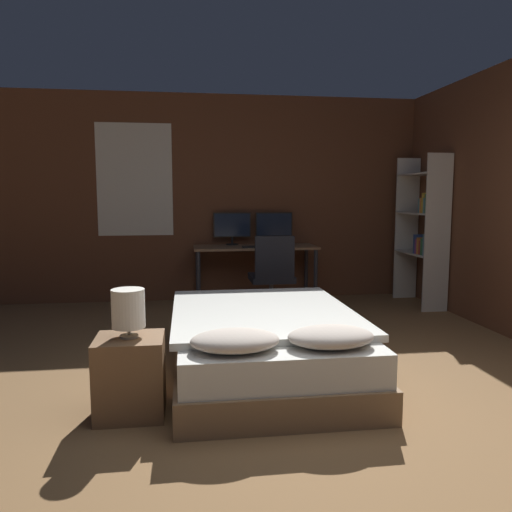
% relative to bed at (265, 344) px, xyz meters
% --- Properties ---
extents(ground_plane, '(20.00, 20.00, 0.00)m').
position_rel_bed_xyz_m(ground_plane, '(0.35, -1.15, -0.25)').
color(ground_plane, brown).
extents(wall_back, '(12.00, 0.08, 2.70)m').
position_rel_bed_xyz_m(wall_back, '(0.33, 2.98, 1.10)').
color(wall_back, brown).
rests_on(wall_back, ground_plane).
extents(bed, '(1.40, 2.03, 0.57)m').
position_rel_bed_xyz_m(bed, '(0.00, 0.00, 0.00)').
color(bed, '#846647').
rests_on(bed, ground_plane).
extents(nightstand, '(0.42, 0.38, 0.51)m').
position_rel_bed_xyz_m(nightstand, '(-0.95, -0.58, 0.00)').
color(nightstand, brown).
rests_on(nightstand, ground_plane).
extents(bedside_lamp, '(0.21, 0.21, 0.31)m').
position_rel_bed_xyz_m(bedside_lamp, '(-0.95, -0.58, 0.44)').
color(bedside_lamp, gray).
rests_on(bedside_lamp, nightstand).
extents(desk, '(1.57, 0.60, 0.75)m').
position_rel_bed_xyz_m(desk, '(0.29, 2.61, 0.41)').
color(desk, '#846042').
rests_on(desk, ground_plane).
extents(monitor_left, '(0.49, 0.16, 0.42)m').
position_rel_bed_xyz_m(monitor_left, '(0.01, 2.81, 0.74)').
color(monitor_left, black).
rests_on(monitor_left, desk).
extents(monitor_right, '(0.49, 0.16, 0.42)m').
position_rel_bed_xyz_m(monitor_right, '(0.57, 2.81, 0.74)').
color(monitor_right, black).
rests_on(monitor_right, desk).
extents(keyboard, '(0.38, 0.13, 0.02)m').
position_rel_bed_xyz_m(keyboard, '(0.29, 2.41, 0.50)').
color(keyboard, black).
rests_on(keyboard, desk).
extents(computer_mouse, '(0.07, 0.05, 0.04)m').
position_rel_bed_xyz_m(computer_mouse, '(0.57, 2.41, 0.51)').
color(computer_mouse, black).
rests_on(computer_mouse, desk).
extents(office_chair, '(0.52, 0.52, 0.94)m').
position_rel_bed_xyz_m(office_chair, '(0.39, 1.94, 0.13)').
color(office_chair, black).
rests_on(office_chair, ground_plane).
extents(bookshelf, '(0.32, 0.86, 1.88)m').
position_rel_bed_xyz_m(bookshelf, '(2.36, 2.15, 0.76)').
color(bookshelf, beige).
rests_on(bookshelf, ground_plane).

